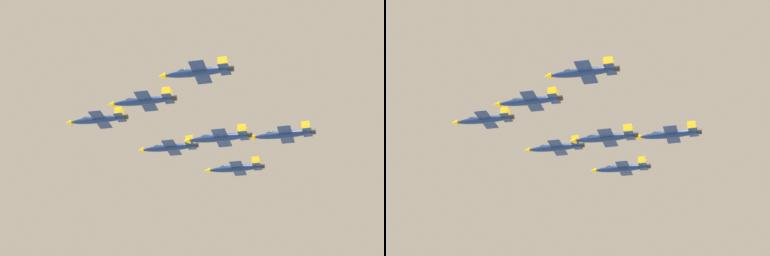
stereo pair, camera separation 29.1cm
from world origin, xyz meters
TOP-DOWN VIEW (x-y plane):
  - jet_lead at (-21.86, -18.67)m, footprint 11.06×16.52m
  - jet_left_wingman at (-26.79, -39.72)m, footprint 11.16×16.63m
  - jet_right_wingman at (-1.87, -26.93)m, footprint 10.94×16.33m
  - jet_left_outer at (-31.72, -60.78)m, footprint 11.08×16.54m
  - jet_right_outer at (18.12, -35.19)m, footprint 11.17×16.64m
  - jet_slot_rear at (-6.80, -47.98)m, footprint 11.37×16.96m
  - jet_trailing at (0.73, -62.64)m, footprint 10.77×16.09m

SIDE VIEW (x-z plane):
  - jet_trailing at x=0.73m, z-range 86.09..89.72m
  - jet_slot_rear at x=-6.80m, z-range 86.60..90.43m
  - jet_right_outer at x=18.12m, z-range 89.38..93.15m
  - jet_left_outer at x=-31.72m, z-range 90.57..94.30m
  - jet_right_wingman at x=-1.87m, z-range 91.43..95.12m
  - jet_left_wingman at x=-26.79m, z-range 91.92..95.69m
  - jet_lead at x=-21.86m, z-range 95.06..98.79m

